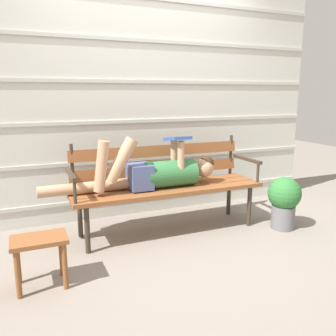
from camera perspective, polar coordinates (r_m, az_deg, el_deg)
The scene contains 6 objects.
ground_plane at distance 3.33m, azimuth 1.00°, elevation -11.03°, with size 12.00×12.00×0.00m, color gray.
house_siding at distance 3.80m, azimuth -3.81°, elevation 10.75°, with size 4.13×0.08×2.44m.
park_bench at distance 3.37m, azimuth -0.47°, elevation -2.06°, with size 1.82×0.50×0.87m.
reclining_person at distance 3.24m, azimuth -1.91°, elevation -0.62°, with size 1.64×0.26×0.50m.
footstool at distance 2.59m, azimuth -20.13°, elevation -12.27°, with size 0.37×0.25×0.36m.
potted_plant at distance 3.61m, azimuth 18.34°, elevation -4.91°, with size 0.32×0.32×0.52m.
Camera 1 is at (-1.25, -2.80, 1.31)m, focal length 37.49 mm.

